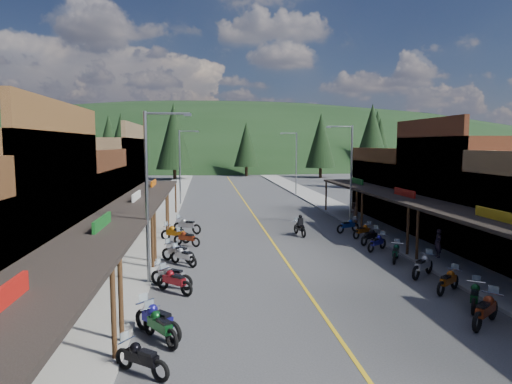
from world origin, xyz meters
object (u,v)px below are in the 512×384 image
object	(u,v)px
pine_0	(11,144)
shop_east_2	(477,189)
bike_west_2	(160,325)
bike_west_4	(174,280)
bike_east_10	(348,225)
rider_on_bike	(300,227)
bike_west_6	(183,255)
shop_east_3	(412,189)
bike_east_2	(486,309)
bike_east_4	(448,280)
shop_west_2	(52,210)
pine_11	(372,140)
shop_west_3	(90,181)
pedestrian_east_a	(438,243)
bike_east_9	(363,230)
pine_3	(246,144)
bike_east_6	(396,252)
bike_east_3	(475,295)
pine_2	(174,136)
pine_8	(80,148)
bike_east_7	(377,242)
bike_west_1	(141,357)
streetlight_2	(349,170)
pine_10	(121,143)
streetlight_1	(181,164)
streetlight_0	(150,190)
pine_4	(321,140)
pine_5	(377,138)
bike_east_5	(423,264)
bike_east_8	(370,236)
pine_9	(380,145)
pine_1	(109,141)
bike_west_3	(157,318)
streetlight_3	(295,160)
bike_west_5	(171,274)
pine_6	(446,144)
pedestrian_east_b	(354,212)
bike_west_8	(187,237)
bike_west_10	(187,225)
bike_west_7	(178,251)

from	to	relation	value
pine_0	shop_east_2	bearing A→B (deg)	-48.27
bike_west_2	bike_west_4	bearing A→B (deg)	54.18
bike_east_10	rider_on_bike	world-z (taller)	rider_on_bike
bike_west_6	shop_east_3	bearing A→B (deg)	-7.87
bike_east_2	bike_east_4	distance (m)	3.73
shop_west_2	pine_11	world-z (taller)	pine_11
shop_west_3	pedestrian_east_a	world-z (taller)	shop_west_3
shop_east_2	bike_east_9	xyz separation A→B (m)	(-7.33, 1.52, -2.96)
pine_3	bike_east_9	distance (m)	63.11
bike_east_4	bike_east_2	bearing A→B (deg)	-47.40
shop_east_3	bike_east_6	xyz separation A→B (m)	(-7.67, -14.49, -1.97)
rider_on_bike	shop_west_3	bearing A→B (deg)	147.21
bike_east_3	pine_2	bearing A→B (deg)	138.12
pine_8	bike_east_7	bearing A→B (deg)	-55.38
bike_east_7	bike_west_1	bearing A→B (deg)	-79.59
streetlight_2	pine_3	xyz separation A→B (m)	(-2.95, 58.00, 2.02)
pine_0	pine_10	size ratio (longest dim) A/B	0.95
streetlight_1	pine_0	size ratio (longest dim) A/B	0.73
pine_3	shop_west_3	bearing A→B (deg)	-108.01
streetlight_0	pine_4	bearing A→B (deg)	69.29
shop_east_2	pine_10	bearing A→B (deg)	123.35
pine_5	bike_east_5	bearing A→B (deg)	-109.60
pine_3	bike_east_8	distance (m)	65.08
pine_9	bike_west_6	world-z (taller)	pine_9
bike_east_4	pine_5	bearing A→B (deg)	123.27
bike_east_7	pine_5	bearing A→B (deg)	120.76
pine_1	streetlight_2	bearing A→B (deg)	-63.47
pine_8	bike_west_1	bearing A→B (deg)	-73.92
pine_9	pine_10	xyz separation A→B (m)	(-42.00, 5.00, 0.40)
bike_west_3	streetlight_3	bearing A→B (deg)	29.03
streetlight_0	bike_west_5	bearing A→B (deg)	-30.10
pine_4	pine_6	bearing A→B (deg)	8.13
pine_1	pine_9	world-z (taller)	pine_1
shop_west_3	bike_east_3	xyz separation A→B (m)	(19.91, -21.93, -2.94)
bike_west_3	bike_east_9	size ratio (longest dim) A/B	1.19
streetlight_1	bike_west_6	size ratio (longest dim) A/B	4.07
bike_east_7	bike_east_9	xyz separation A→B (m)	(0.45, 3.79, -0.01)
shop_west_2	pine_2	size ratio (longest dim) A/B	0.78
streetlight_3	bike_west_3	xyz separation A→B (m)	(-13.06, -41.89, -3.80)
pine_6	pedestrian_east_b	distance (m)	67.59
pine_2	bike_west_6	distance (m)	61.33
bike_west_8	bike_east_7	world-z (taller)	same
streetlight_2	bike_west_2	size ratio (longest dim) A/B	3.75
streetlight_0	bike_west_10	distance (m)	12.86
streetlight_2	bike_west_7	xyz separation A→B (m)	(-12.94, -9.97, -3.84)
streetlight_0	bike_west_6	xyz separation A→B (m)	(1.30, 3.27, -3.90)
bike_west_2	shop_west_3	bearing A→B (deg)	74.01
bike_west_7	bike_east_4	xyz separation A→B (m)	(12.15, -6.60, -0.05)
shop_west_3	shop_east_2	xyz separation A→B (m)	(27.57, -9.60, -0.00)
pedestrian_east_a	pine_1	bearing A→B (deg)	-154.29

